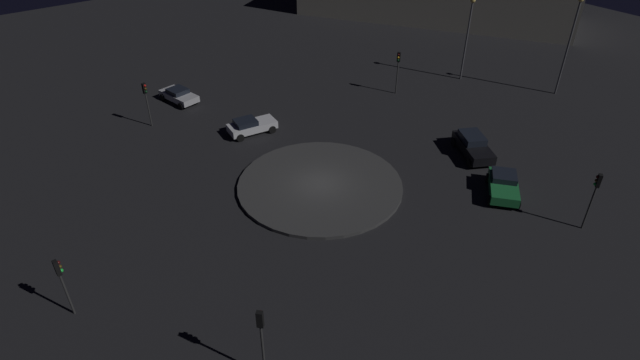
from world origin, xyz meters
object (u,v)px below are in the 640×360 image
streetlamp_east (571,37)px  traffic_light_southeast (595,191)px  car_black (473,145)px  car_white (251,126)px  car_silver (179,95)px  streetlamp_east_near (468,28)px  traffic_light_northeast (398,65)px  traffic_light_southwest (261,331)px  traffic_light_west (61,277)px  traffic_light_north (146,96)px  car_green (503,185)px

streetlamp_east → traffic_light_southeast: bearing=-143.5°
car_black → car_white: 18.30m
car_silver → streetlamp_east_near: size_ratio=0.52×
traffic_light_northeast → traffic_light_southwest: bearing=7.4°
traffic_light_southwest → traffic_light_west: traffic_light_southwest is taller
streetlamp_east_near → traffic_light_southeast: bearing=-121.4°
car_silver → traffic_light_north: (-3.98, -3.04, 2.16)m
car_black → traffic_light_southeast: (-1.62, -10.32, 2.14)m
car_white → traffic_light_northeast: 15.67m
traffic_light_north → streetlamp_east: bearing=42.1°
traffic_light_north → traffic_light_southeast: 34.70m
traffic_light_northeast → traffic_light_west: traffic_light_northeast is taller
traffic_light_southwest → streetlamp_east: size_ratio=0.47×
car_silver → traffic_light_southwest: 31.73m
car_white → streetlamp_east: bearing=-14.0°
traffic_light_west → traffic_light_northeast: bearing=11.4°
car_green → traffic_light_southwest: traffic_light_southwest is taller
car_white → traffic_light_northeast: (15.42, -1.64, 2.25)m
streetlamp_east_near → traffic_light_northeast: bearing=169.4°
traffic_light_northeast → car_green: bearing=43.1°
traffic_light_southeast → traffic_light_northeast: traffic_light_southeast is taller
car_green → traffic_light_north: 29.55m
streetlamp_east → streetlamp_east_near: size_ratio=1.12×
car_white → streetlamp_east_near: 23.96m
car_green → traffic_light_west: 28.40m
streetlamp_east → car_white: bearing=158.2°
traffic_light_north → streetlamp_east_near: (29.58, -9.50, 2.48)m
traffic_light_north → traffic_light_west: bearing=-53.7°
traffic_light_southeast → traffic_light_northeast: bearing=-49.5°
streetlamp_east_near → traffic_light_west: bearing=-168.6°
traffic_light_north → streetlamp_east_near: 31.16m
car_white → traffic_light_west: bearing=-139.6°
traffic_light_north → traffic_light_southeast: bearing=8.4°
traffic_light_southeast → streetlamp_east_near: size_ratio=0.51×
car_green → car_silver: 30.29m
traffic_light_west → streetlamp_east_near: size_ratio=0.46×
traffic_light_southeast → traffic_light_southwest: bearing=44.7°
traffic_light_southwest → car_silver: bearing=29.3°
traffic_light_west → streetlamp_east_near: bearing=6.4°
car_green → traffic_light_southwest: bearing=-33.8°
traffic_light_north → streetlamp_east: (34.18, -17.52, 2.81)m
traffic_light_northeast → car_black: bearing=47.1°
traffic_light_southwest → car_black: bearing=-26.7°
car_white → traffic_light_southeast: size_ratio=1.01×
traffic_light_northeast → traffic_light_north: bearing=-48.2°
car_green → traffic_light_west: (-27.45, 7.01, 1.96)m
streetlamp_east → traffic_light_northeast: bearing=142.7°
traffic_light_north → traffic_light_west: 21.19m
car_black → traffic_light_southwest: traffic_light_southwest is taller
traffic_light_northeast → streetlamp_east: bearing=114.8°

